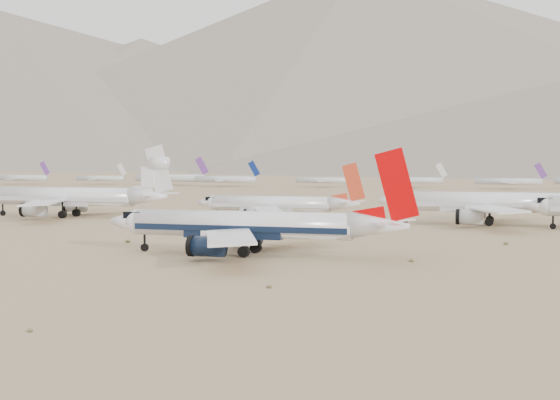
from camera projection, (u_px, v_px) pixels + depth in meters
The scene contains 8 objects.
ground at pixel (257, 258), 124.56m from camera, with size 7000.00×7000.00×0.00m, color #9C805A.
main_airliner at pixel (254, 226), 127.15m from camera, with size 49.77×48.61×17.56m.
row2_gold_tail at pixel (493, 203), 185.89m from camera, with size 52.80×51.64×18.80m.
row2_orange_tail at pixel (278, 204), 198.64m from camera, with size 41.91×41.00×14.95m.
row2_white_trijet at pixel (74, 197), 209.86m from camera, with size 55.20×53.94×19.56m.
distant_storage_row at pixel (483, 181), 415.22m from camera, with size 564.89×58.45×15.03m.
mountain_range at pixel (528, 78), 1672.38m from camera, with size 7354.00×3024.00×470.00m.
desert_scrub at pixel (250, 280), 99.05m from camera, with size 261.14×121.67×0.66m.
Camera 1 is at (38.80, -117.73, 15.72)m, focal length 50.00 mm.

